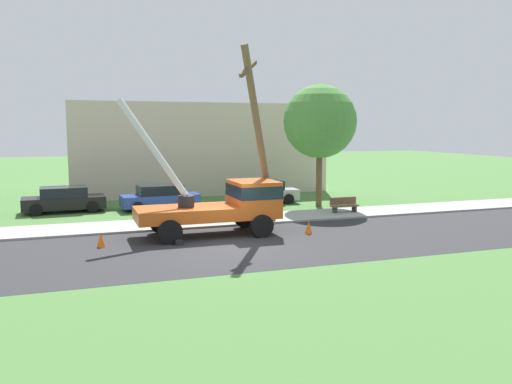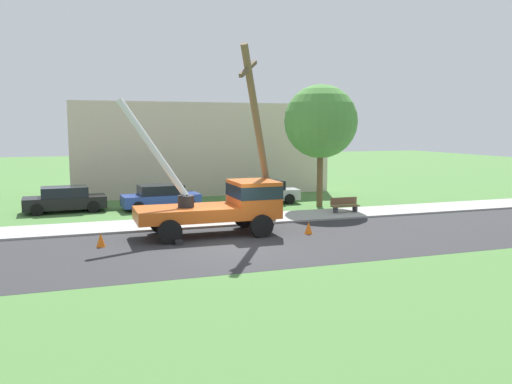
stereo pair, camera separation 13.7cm
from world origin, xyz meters
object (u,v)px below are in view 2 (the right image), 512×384
object	(u,v)px
traffic_cone_ahead	(309,228)
roadside_tree_near	(321,122)
parked_sedan_silver	(263,192)
parked_sedan_blue	(161,197)
leaning_utility_pole	(259,138)
traffic_cone_curbside	(262,221)
utility_truck	(226,203)
parked_sedan_black	(65,199)
traffic_cone_behind	(101,240)
park_bench	(345,206)

from	to	relation	value
traffic_cone_ahead	roadside_tree_near	distance (m)	9.58
parked_sedan_silver	parked_sedan_blue	bearing A→B (deg)	-176.37
leaning_utility_pole	traffic_cone_curbside	distance (m)	3.99
utility_truck	parked_sedan_silver	bearing A→B (deg)	60.52
leaning_utility_pole	parked_sedan_blue	bearing A→B (deg)	114.59
leaning_utility_pole	utility_truck	bearing A→B (deg)	-160.62
traffic_cone_curbside	roadside_tree_near	size ratio (longest dim) A/B	0.08
leaning_utility_pole	parked_sedan_black	distance (m)	12.46
utility_truck	leaning_utility_pole	distance (m)	3.42
traffic_cone_ahead	roadside_tree_near	xyz separation A→B (m)	(4.05, 7.26, 4.76)
parked_sedan_silver	utility_truck	bearing A→B (deg)	-119.48
leaning_utility_pole	traffic_cone_behind	xyz separation A→B (m)	(-7.21, -1.48, -3.97)
traffic_cone_ahead	parked_sedan_blue	bearing A→B (deg)	118.70
utility_truck	roadside_tree_near	bearing A→B (deg)	38.78
traffic_cone_curbside	parked_sedan_black	world-z (taller)	parked_sedan_black
roadside_tree_near	parked_sedan_blue	bearing A→B (deg)	167.36
traffic_cone_ahead	roadside_tree_near	size ratio (longest dim) A/B	0.08
leaning_utility_pole	park_bench	size ratio (longest dim) A/B	5.21
traffic_cone_curbside	parked_sedan_black	bearing A→B (deg)	138.50
traffic_cone_behind	parked_sedan_silver	size ratio (longest dim) A/B	0.12
parked_sedan_blue	parked_sedan_silver	size ratio (longest dim) A/B	1.00
utility_truck	parked_sedan_blue	bearing A→B (deg)	101.26
leaning_utility_pole	roadside_tree_near	world-z (taller)	leaning_utility_pole
parked_sedan_black	parked_sedan_silver	size ratio (longest dim) A/B	1.00
utility_truck	parked_sedan_silver	distance (m)	9.81
leaning_utility_pole	parked_sedan_silver	size ratio (longest dim) A/B	1.85
utility_truck	park_bench	distance (m)	8.32
park_bench	roadside_tree_near	size ratio (longest dim) A/B	0.22
park_bench	parked_sedan_blue	bearing A→B (deg)	151.76
parked_sedan_blue	parked_sedan_silver	bearing A→B (deg)	3.63
parked_sedan_black	leaning_utility_pole	bearing A→B (deg)	-43.57
traffic_cone_ahead	parked_sedan_black	world-z (taller)	parked_sedan_black
parked_sedan_black	parked_sedan_blue	distance (m)	5.30
leaning_utility_pole	traffic_cone_ahead	distance (m)	4.68
parked_sedan_blue	traffic_cone_behind	bearing A→B (deg)	-112.95
parked_sedan_black	park_bench	world-z (taller)	parked_sedan_black
parked_sedan_black	parked_sedan_blue	size ratio (longest dim) A/B	0.99
traffic_cone_ahead	parked_sedan_silver	xyz separation A→B (m)	(1.33, 9.72, 0.43)
traffic_cone_behind	traffic_cone_curbside	size ratio (longest dim) A/B	1.00
traffic_cone_ahead	traffic_cone_behind	xyz separation A→B (m)	(-8.88, 0.36, 0.00)
traffic_cone_curbside	parked_sedan_blue	distance (m)	8.01
utility_truck	parked_sedan_blue	size ratio (longest dim) A/B	1.50
utility_truck	traffic_cone_ahead	xyz separation A→B (m)	(3.48, -1.20, -1.13)
traffic_cone_behind	utility_truck	bearing A→B (deg)	8.87
parked_sedan_black	roadside_tree_near	world-z (taller)	roadside_tree_near
utility_truck	traffic_cone_curbside	xyz separation A→B (m)	(2.05, 0.99, -1.13)
traffic_cone_ahead	roadside_tree_near	world-z (taller)	roadside_tree_near
traffic_cone_curbside	roadside_tree_near	xyz separation A→B (m)	(5.49, 5.06, 4.76)
utility_truck	roadside_tree_near	size ratio (longest dim) A/B	0.94
traffic_cone_ahead	park_bench	world-z (taller)	park_bench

